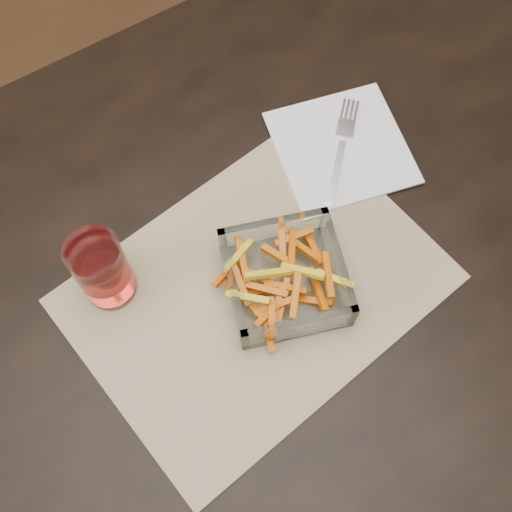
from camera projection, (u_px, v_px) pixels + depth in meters
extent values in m
plane|color=#331E0F|center=(245.00, 395.00, 1.52)|extent=(4.50, 4.50, 0.00)
cube|color=black|center=(235.00, 282.00, 0.85)|extent=(1.60, 0.90, 0.03)
cylinder|color=black|center=(421.00, 59.00, 1.47)|extent=(0.06, 0.06, 0.72)
cube|color=tan|center=(256.00, 289.00, 0.83)|extent=(0.49, 0.38, 0.00)
cube|color=white|center=(285.00, 285.00, 0.82)|extent=(0.18, 0.18, 0.01)
cube|color=white|center=(273.00, 231.00, 0.83)|extent=(0.14, 0.06, 0.06)
cube|color=white|center=(299.00, 328.00, 0.77)|extent=(0.14, 0.06, 0.06)
cube|color=white|center=(233.00, 289.00, 0.79)|extent=(0.06, 0.14, 0.06)
cube|color=white|center=(337.00, 267.00, 0.81)|extent=(0.06, 0.14, 0.06)
cylinder|color=white|center=(102.00, 270.00, 0.77)|extent=(0.07, 0.07, 0.12)
cylinder|color=#A41C17|center=(104.00, 274.00, 0.78)|extent=(0.06, 0.06, 0.08)
cube|color=white|center=(341.00, 147.00, 0.91)|extent=(0.22, 0.22, 0.00)
cube|color=silver|center=(336.00, 173.00, 0.89)|extent=(0.08, 0.08, 0.00)
cube|color=silver|center=(346.00, 128.00, 0.92)|extent=(0.04, 0.04, 0.00)
cube|color=silver|center=(343.00, 108.00, 0.93)|extent=(0.03, 0.03, 0.00)
cube|color=silver|center=(347.00, 109.00, 0.93)|extent=(0.03, 0.03, 0.00)
cube|color=silver|center=(352.00, 110.00, 0.93)|extent=(0.03, 0.03, 0.00)
cube|color=silver|center=(356.00, 111.00, 0.93)|extent=(0.03, 0.03, 0.00)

